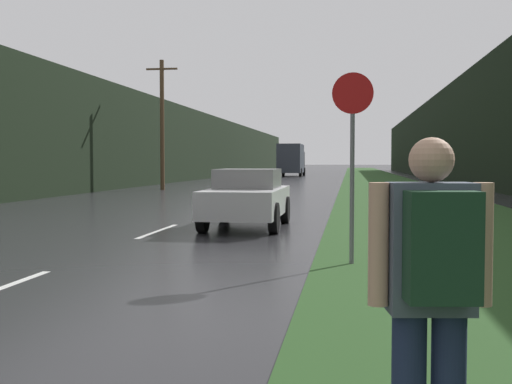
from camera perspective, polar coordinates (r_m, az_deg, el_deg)
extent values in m
cube|color=#26471E|center=(39.48, 11.86, 0.36)|extent=(6.00, 240.00, 0.02)
cube|color=silver|center=(15.03, -8.71, -3.45)|extent=(0.12, 3.00, 0.01)
cube|color=silver|center=(21.79, -3.31, -1.51)|extent=(0.12, 3.00, 0.01)
cube|color=silver|center=(28.67, -0.48, -0.48)|extent=(0.12, 3.00, 0.01)
cube|color=silver|center=(35.59, 1.25, 0.15)|extent=(0.12, 3.00, 0.01)
cube|color=black|center=(51.40, -7.73, 4.30)|extent=(2.00, 140.00, 6.06)
cube|color=black|center=(50.14, 18.09, 5.06)|extent=(2.00, 140.00, 7.51)
cylinder|color=#4C3823|center=(36.74, -8.34, 5.90)|extent=(0.24, 0.24, 7.31)
cube|color=#4C3823|center=(37.05, -8.38, 10.77)|extent=(1.80, 0.10, 0.10)
cylinder|color=slate|center=(10.08, 8.54, 0.20)|extent=(0.07, 0.07, 2.35)
cylinder|color=#B71414|center=(10.13, 8.60, 8.68)|extent=(0.64, 0.02, 0.64)
cube|color=#4C5666|center=(3.23, 15.24, -4.81)|extent=(0.43, 0.28, 0.63)
sphere|color=tan|center=(3.21, 15.33, 2.77)|extent=(0.22, 0.22, 0.22)
cylinder|color=tan|center=(3.18, 10.83, -4.57)|extent=(0.10, 0.10, 0.60)
cylinder|color=tan|center=(3.30, 19.49, -4.40)|extent=(0.10, 0.10, 0.60)
cube|color=#193823|center=(3.03, 16.23, -4.71)|extent=(0.35, 0.22, 0.51)
cube|color=#BCBCBC|center=(15.62, -0.82, -0.86)|extent=(1.71, 4.02, 0.64)
cube|color=slate|center=(15.79, -0.71, 1.20)|extent=(1.46, 1.81, 0.47)
cylinder|color=black|center=(14.29, 1.61, -2.34)|extent=(0.20, 0.70, 0.70)
cylinder|color=black|center=(14.57, -4.77, -2.25)|extent=(0.20, 0.70, 0.70)
cylinder|color=black|center=(16.76, 2.61, -1.59)|extent=(0.20, 0.70, 0.70)
cylinder|color=black|center=(17.00, -2.86, -1.53)|extent=(0.20, 0.70, 0.70)
cube|color=black|center=(72.74, 3.38, 2.69)|extent=(2.33, 2.07, 2.28)
cube|color=#333842|center=(68.84, 3.10, 3.00)|extent=(2.46, 5.75, 3.04)
cylinder|color=black|center=(72.65, 2.45, 1.83)|extent=(0.28, 0.90, 0.90)
cylinder|color=black|center=(72.45, 4.29, 1.82)|extent=(0.28, 0.90, 0.90)
cylinder|color=black|center=(67.54, 2.00, 1.76)|extent=(0.28, 0.90, 0.90)
cylinder|color=black|center=(67.32, 3.98, 1.75)|extent=(0.28, 0.90, 0.90)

